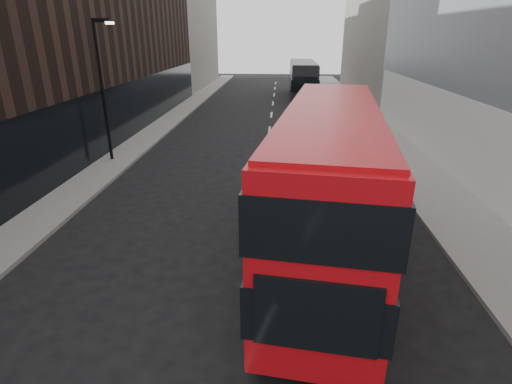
% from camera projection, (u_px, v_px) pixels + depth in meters
% --- Properties ---
extents(sidewalk_right, '(3.00, 80.00, 0.15)m').
position_uv_depth(sidewalk_right, '(379.00, 134.00, 27.25)').
color(sidewalk_right, slate).
rests_on(sidewalk_right, ground).
extents(sidewalk_left, '(2.00, 80.00, 0.15)m').
position_uv_depth(sidewalk_left, '(156.00, 131.00, 28.12)').
color(sidewalk_left, slate).
rests_on(sidewalk_left, ground).
extents(building_victorian, '(6.50, 24.00, 21.00)m').
position_uv_depth(building_victorian, '(386.00, 1.00, 41.13)').
color(building_victorian, slate).
rests_on(building_victorian, ground).
extents(building_left_mid, '(5.00, 24.00, 14.00)m').
position_uv_depth(building_left_mid, '(121.00, 26.00, 30.41)').
color(building_left_mid, black).
rests_on(building_left_mid, ground).
extents(building_left_far, '(5.00, 20.00, 13.00)m').
position_uv_depth(building_left_far, '(186.00, 34.00, 51.01)').
color(building_left_far, slate).
rests_on(building_left_far, ground).
extents(street_lamp, '(1.06, 0.22, 7.00)m').
position_uv_depth(street_lamp, '(103.00, 82.00, 20.12)').
color(street_lamp, black).
rests_on(street_lamp, sidewalk_left).
extents(red_bus, '(4.16, 11.53, 4.57)m').
position_uv_depth(red_bus, '(328.00, 176.00, 11.72)').
color(red_bus, '#B80B11').
rests_on(red_bus, ground).
extents(grey_bus, '(2.73, 11.53, 3.71)m').
position_uv_depth(grey_bus, '(303.00, 78.00, 43.17)').
color(grey_bus, black).
rests_on(grey_bus, ground).
extents(car_a, '(1.87, 3.95, 1.31)m').
position_uv_depth(car_a, '(284.00, 195.00, 15.36)').
color(car_a, black).
rests_on(car_a, ground).
extents(car_b, '(1.81, 3.98, 1.27)m').
position_uv_depth(car_b, '(314.00, 131.00, 25.66)').
color(car_b, gray).
rests_on(car_b, ground).
extents(car_c, '(2.14, 5.20, 1.51)m').
position_uv_depth(car_c, '(309.00, 110.00, 32.21)').
color(car_c, black).
rests_on(car_c, ground).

